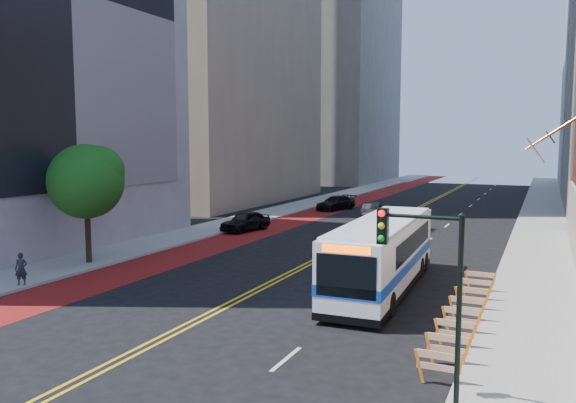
# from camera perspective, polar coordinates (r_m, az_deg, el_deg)

# --- Properties ---
(ground) EXTENTS (160.00, 160.00, 0.00)m
(ground) POSITION_cam_1_polar(r_m,az_deg,el_deg) (22.61, -9.33, -11.92)
(ground) COLOR black
(ground) RESTS_ON ground
(sidewalk_left) EXTENTS (4.00, 140.00, 0.15)m
(sidewalk_left) POSITION_cam_1_polar(r_m,az_deg,el_deg) (53.96, -2.06, -1.27)
(sidewalk_left) COLOR gray
(sidewalk_left) RESTS_ON ground
(sidewalk_right) EXTENTS (4.00, 140.00, 0.15)m
(sidewalk_right) POSITION_cam_1_polar(r_m,az_deg,el_deg) (48.27, 24.32, -2.68)
(sidewalk_right) COLOR gray
(sidewalk_right) RESTS_ON ground
(bus_lane_paint) EXTENTS (3.60, 140.00, 0.01)m
(bus_lane_paint) POSITION_cam_1_polar(r_m,az_deg,el_deg) (52.35, 1.75, -1.58)
(bus_lane_paint) COLOR maroon
(bus_lane_paint) RESTS_ON ground
(center_line_inner) EXTENTS (0.14, 140.00, 0.01)m
(center_line_inner) POSITION_cam_1_polar(r_m,az_deg,el_deg) (49.82, 10.17, -2.06)
(center_line_inner) COLOR gold
(center_line_inner) RESTS_ON ground
(center_line_outer) EXTENTS (0.14, 140.00, 0.01)m
(center_line_outer) POSITION_cam_1_polar(r_m,az_deg,el_deg) (49.74, 10.57, -2.08)
(center_line_outer) COLOR gold
(center_line_outer) RESTS_ON ground
(lane_dashes) EXTENTS (0.14, 98.20, 0.01)m
(lane_dashes) POSITION_cam_1_polar(r_m,az_deg,el_deg) (56.68, 17.10, -1.26)
(lane_dashes) COLOR silver
(lane_dashes) RESTS_ON ground
(construction_barriers) EXTENTS (1.42, 10.91, 1.00)m
(construction_barriers) POSITION_cam_1_polar(r_m,az_deg,el_deg) (22.25, 17.47, -10.60)
(construction_barriers) COLOR orange
(construction_barriers) RESTS_ON ground
(street_tree) EXTENTS (4.20, 4.20, 6.70)m
(street_tree) POSITION_cam_1_polar(r_m,az_deg,el_deg) (33.43, -19.72, 2.20)
(street_tree) COLOR black
(street_tree) RESTS_ON sidewalk_left
(traffic_signal) EXTENTS (2.21, 0.34, 5.07)m
(traffic_signal) POSITION_cam_1_polar(r_m,az_deg,el_deg) (14.87, 13.69, -6.63)
(traffic_signal) COLOR black
(traffic_signal) RESTS_ON sidewalk_right
(transit_bus) EXTENTS (3.15, 12.24, 3.34)m
(transit_bus) POSITION_cam_1_polar(r_m,az_deg,el_deg) (26.85, 9.66, -5.21)
(transit_bus) COLOR white
(transit_bus) RESTS_ON ground
(car_a) EXTENTS (2.77, 4.84, 1.55)m
(car_a) POSITION_cam_1_polar(r_m,az_deg,el_deg) (44.17, -4.34, -2.00)
(car_a) COLOR black
(car_a) RESTS_ON ground
(car_b) EXTENTS (2.17, 4.45, 1.40)m
(car_b) POSITION_cam_1_polar(r_m,az_deg,el_deg) (51.99, 8.44, -0.92)
(car_b) COLOR black
(car_b) RESTS_ON ground
(car_c) EXTENTS (3.49, 5.34, 1.44)m
(car_c) POSITION_cam_1_polar(r_m,az_deg,el_deg) (57.97, 4.88, -0.14)
(car_c) COLOR black
(car_c) RESTS_ON ground
(pedestrian) EXTENTS (0.68, 0.61, 1.55)m
(pedestrian) POSITION_cam_1_polar(r_m,az_deg,el_deg) (29.77, -25.48, -6.21)
(pedestrian) COLOR black
(pedestrian) RESTS_ON sidewalk_left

